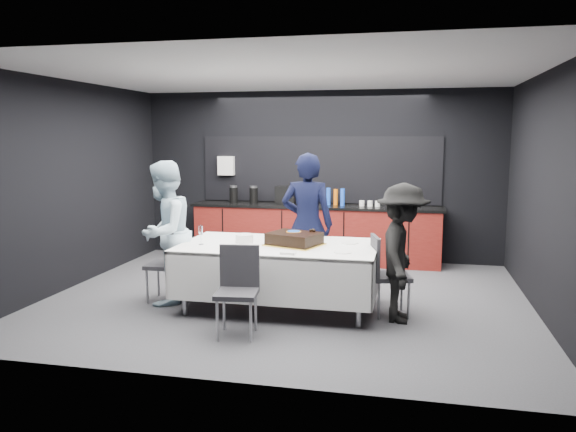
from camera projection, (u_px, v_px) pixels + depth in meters
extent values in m
plane|color=#47474C|center=(286.00, 298.00, 7.16)|extent=(6.00, 6.00, 0.00)
cube|color=white|center=(286.00, 74.00, 6.76)|extent=(6.00, 5.00, 0.04)
cube|color=black|center=(319.00, 176.00, 9.38)|extent=(6.00, 0.04, 2.80)
cube|color=black|center=(219.00, 217.00, 4.54)|extent=(6.00, 0.04, 2.80)
cube|color=black|center=(71.00, 185.00, 7.60)|extent=(0.04, 5.00, 2.80)
cube|color=black|center=(546.00, 195.00, 6.32)|extent=(0.04, 5.00, 2.80)
cube|color=#5F120F|center=(315.00, 234.00, 9.22)|extent=(4.00, 0.60, 0.90)
cube|color=black|center=(316.00, 206.00, 9.15)|extent=(4.10, 0.64, 0.04)
cube|color=black|center=(319.00, 170.00, 9.34)|extent=(4.00, 0.03, 1.10)
cube|color=white|center=(226.00, 166.00, 9.63)|extent=(0.28, 0.12, 0.32)
cylinder|color=black|center=(234.00, 195.00, 9.43)|extent=(0.14, 0.14, 0.26)
cylinder|color=black|center=(254.00, 196.00, 9.36)|extent=(0.14, 0.14, 0.26)
cube|color=black|center=(286.00, 195.00, 9.24)|extent=(0.32, 0.24, 0.30)
cylinder|color=blue|center=(328.00, 196.00, 9.14)|extent=(0.07, 0.07, 0.28)
cylinder|color=orange|center=(336.00, 197.00, 9.11)|extent=(0.07, 0.07, 0.26)
cylinder|color=blue|center=(342.00, 197.00, 9.02)|extent=(0.07, 0.07, 0.28)
cylinder|color=white|center=(362.00, 203.00, 8.99)|extent=(0.08, 0.08, 0.09)
cylinder|color=white|center=(370.00, 204.00, 8.96)|extent=(0.08, 0.08, 0.09)
cylinder|color=white|center=(378.00, 204.00, 8.93)|extent=(0.08, 0.08, 0.09)
cylinder|color=#99999E|center=(234.00, 187.00, 9.41)|extent=(0.12, 0.12, 0.03)
cylinder|color=#99999E|center=(254.00, 187.00, 9.34)|extent=(0.12, 0.12, 0.03)
cylinder|color=#99999E|center=(184.00, 283.00, 6.45)|extent=(0.06, 0.06, 0.75)
cylinder|color=#99999E|center=(214.00, 264.00, 7.41)|extent=(0.06, 0.06, 0.75)
cylinder|color=#99999E|center=(359.00, 294.00, 6.02)|extent=(0.06, 0.06, 0.75)
cylinder|color=#99999E|center=(366.00, 272.00, 6.99)|extent=(0.06, 0.06, 0.75)
cube|color=white|center=(279.00, 246.00, 6.66)|extent=(2.32, 1.32, 0.04)
cube|color=white|center=(265.00, 281.00, 6.07)|extent=(2.32, 0.02, 0.55)
cube|color=white|center=(290.00, 256.00, 7.33)|extent=(2.32, 0.02, 0.55)
cube|color=white|center=(189.00, 263.00, 6.95)|extent=(0.02, 1.32, 0.55)
cube|color=white|center=(376.00, 273.00, 6.46)|extent=(0.02, 1.32, 0.55)
cube|color=#F0C046|center=(294.00, 244.00, 6.61)|extent=(0.73, 0.66, 0.01)
cube|color=black|center=(294.00, 239.00, 6.60)|extent=(0.67, 0.61, 0.12)
cube|color=black|center=(294.00, 233.00, 6.59)|extent=(0.67, 0.61, 0.01)
cylinder|color=orange|center=(294.00, 232.00, 6.65)|extent=(0.18, 0.18, 0.00)
cylinder|color=blue|center=(294.00, 231.00, 6.65)|extent=(0.15, 0.15, 0.01)
sphere|color=black|center=(311.00, 230.00, 6.67)|extent=(0.04, 0.04, 0.04)
sphere|color=black|center=(312.00, 231.00, 6.62)|extent=(0.04, 0.04, 0.04)
sphere|color=black|center=(309.00, 231.00, 6.63)|extent=(0.04, 0.04, 0.04)
cylinder|color=white|center=(244.00, 238.00, 6.77)|extent=(0.22, 0.22, 0.10)
cylinder|color=white|center=(242.00, 248.00, 6.40)|extent=(0.19, 0.19, 0.01)
cylinder|color=white|center=(350.00, 243.00, 6.74)|extent=(0.21, 0.21, 0.01)
cylinder|color=white|center=(343.00, 252.00, 6.19)|extent=(0.20, 0.20, 0.01)
cylinder|color=white|center=(284.00, 239.00, 6.96)|extent=(0.22, 0.22, 0.01)
cube|color=white|center=(288.00, 253.00, 6.10)|extent=(0.17, 0.11, 0.03)
cylinder|color=white|center=(201.00, 244.00, 6.64)|extent=(0.06, 0.06, 0.00)
cylinder|color=white|center=(201.00, 239.00, 6.64)|extent=(0.01, 0.01, 0.12)
cylinder|color=white|center=(201.00, 230.00, 6.62)|extent=(0.05, 0.05, 0.10)
cube|color=#2D2D32|center=(165.00, 265.00, 7.02)|extent=(0.43, 0.43, 0.05)
cube|color=#2D2D32|center=(179.00, 246.00, 6.95)|extent=(0.05, 0.42, 0.45)
cylinder|color=#99999E|center=(158.00, 279.00, 7.25)|extent=(0.03, 0.03, 0.44)
cylinder|color=#99999E|center=(147.00, 286.00, 6.92)|extent=(0.03, 0.03, 0.44)
cylinder|color=#99999E|center=(183.00, 280.00, 7.19)|extent=(0.03, 0.03, 0.44)
cylinder|color=#99999E|center=(173.00, 287.00, 6.86)|extent=(0.03, 0.03, 0.44)
cube|color=#2D2D32|center=(391.00, 277.00, 6.45)|extent=(0.51, 0.51, 0.05)
cube|color=#2D2D32|center=(375.00, 256.00, 6.41)|extent=(0.14, 0.42, 0.45)
cylinder|color=#99999E|center=(409.00, 300.00, 6.32)|extent=(0.03, 0.03, 0.44)
cylinder|color=#99999E|center=(402.00, 292.00, 6.66)|extent=(0.03, 0.03, 0.44)
cylinder|color=#99999E|center=(379.00, 300.00, 6.31)|extent=(0.03, 0.03, 0.44)
cylinder|color=#99999E|center=(373.00, 292.00, 6.65)|extent=(0.03, 0.03, 0.44)
cube|color=#2D2D32|center=(237.00, 294.00, 5.76)|extent=(0.47, 0.47, 0.05)
cube|color=#2D2D32|center=(240.00, 266.00, 5.91)|extent=(0.42, 0.09, 0.45)
cylinder|color=#99999E|center=(217.00, 320.00, 5.64)|extent=(0.03, 0.03, 0.44)
cylinder|color=#99999E|center=(251.00, 321.00, 5.61)|extent=(0.03, 0.03, 0.44)
cylinder|color=#99999E|center=(224.00, 310.00, 5.97)|extent=(0.03, 0.03, 0.44)
cylinder|color=#99999E|center=(256.00, 311.00, 5.94)|extent=(0.03, 0.03, 0.44)
imported|color=black|center=(307.00, 224.00, 7.25)|extent=(0.69, 0.46, 1.85)
imported|color=silver|center=(164.00, 233.00, 6.87)|extent=(0.72, 0.89, 1.76)
imported|color=black|center=(402.00, 253.00, 6.20)|extent=(0.60, 1.01, 1.55)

